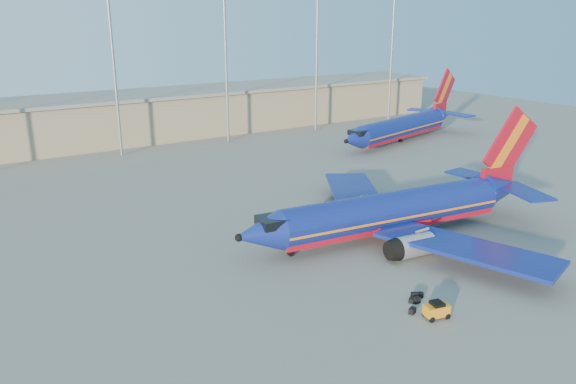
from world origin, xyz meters
name	(u,v)px	position (x,y,z in m)	size (l,w,h in m)	color
ground	(304,235)	(0.00, 0.00, 0.00)	(220.00, 220.00, 0.00)	slate
terminal_building	(177,112)	(10.00, 58.00, 4.32)	(122.00, 16.00, 8.50)	#88715E
light_mast_row	(172,46)	(5.00, 46.00, 17.55)	(101.60, 1.60, 28.65)	gray
aircraft_main	(398,211)	(8.26, -5.44, 2.70)	(37.29, 35.69, 12.65)	navy
aircraft_second	(404,126)	(42.20, 28.29, 2.85)	(36.03, 16.76, 12.42)	navy
baggage_tug	(437,310)	(-1.32, -19.78, 0.70)	(2.08, 1.52, 1.35)	orange
luggage_pile	(415,301)	(-1.01, -17.24, 0.24)	(3.18, 2.23, 0.54)	black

